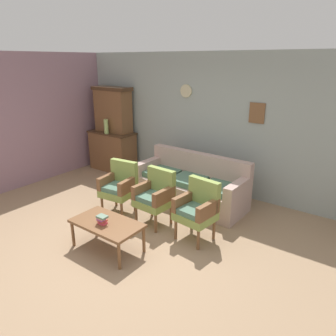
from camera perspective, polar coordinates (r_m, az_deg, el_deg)
name	(u,v)px	position (r m, az deg, el deg)	size (l,w,h in m)	color
ground_plane	(122,242)	(4.82, -8.33, -13.11)	(7.68, 7.68, 0.00)	#997A5B
wall_back_with_decor	(212,124)	(6.33, 8.03, 7.95)	(6.40, 0.09, 2.70)	#939E99
side_cabinet	(113,151)	(7.71, -9.94, 3.08)	(1.16, 0.55, 0.93)	brown
cabinet_upper_hutch	(113,109)	(7.56, -9.93, 10.40)	(0.99, 0.38, 1.03)	brown
vase_on_cabinet	(106,126)	(7.42, -11.11, 7.37)	(0.10, 0.10, 0.33)	#9CB666
floral_couch	(191,186)	(5.87, 4.16, -3.28)	(2.11, 0.86, 0.90)	tan
armchair_by_doorway	(119,185)	(5.51, -8.77, -3.05)	(0.57, 0.55, 0.90)	#849947
armchair_near_couch_end	(155,195)	(5.07, -2.29, -4.83)	(0.54, 0.52, 0.90)	#849947
armchair_near_cabinet	(198,208)	(4.66, 5.35, -7.13)	(0.57, 0.54, 0.90)	#849947
coffee_table	(107,225)	(4.52, -10.97, -10.07)	(1.00, 0.56, 0.42)	brown
book_stack_on_table	(102,219)	(4.44, -11.84, -9.04)	(0.16, 0.12, 0.13)	#EB4457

